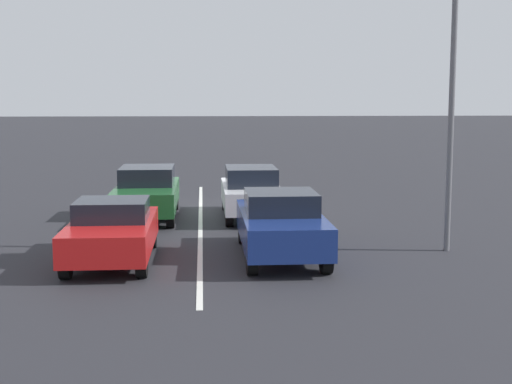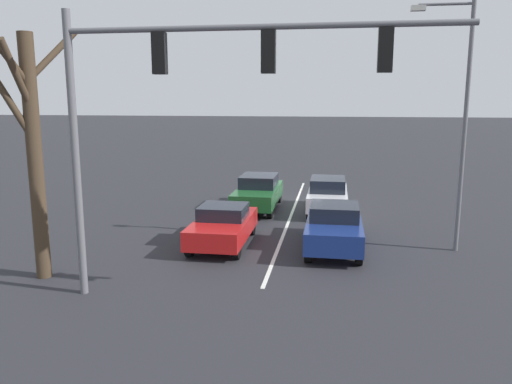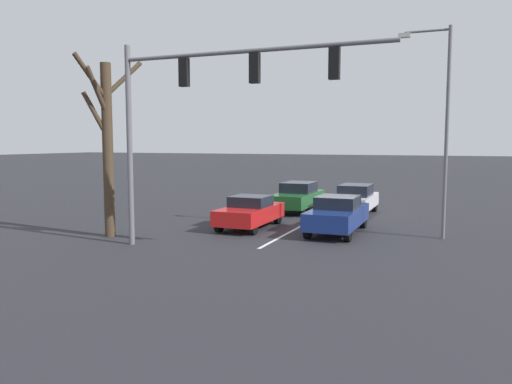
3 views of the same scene
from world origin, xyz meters
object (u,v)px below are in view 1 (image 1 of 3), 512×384
(car_navy_leftlane_front, at_px, (281,224))
(car_darkgreen_midlane_second, at_px, (147,192))
(car_red_midlane_front, at_px, (112,231))
(car_white_leftlane_second, at_px, (251,191))
(street_lamp_left_shoulder, at_px, (445,55))

(car_navy_leftlane_front, relative_size, car_darkgreen_midlane_second, 0.99)
(car_navy_leftlane_front, bearing_deg, car_red_midlane_front, 3.09)
(car_darkgreen_midlane_second, height_order, car_white_leftlane_second, car_white_leftlane_second)
(car_red_midlane_front, distance_m, car_white_leftlane_second, 6.68)
(car_red_midlane_front, xyz_separation_m, car_white_leftlane_second, (-3.49, -5.69, 0.10))
(street_lamp_left_shoulder, bearing_deg, car_red_midlane_front, 4.33)
(car_darkgreen_midlane_second, bearing_deg, car_red_midlane_front, 86.78)
(street_lamp_left_shoulder, bearing_deg, car_navy_leftlane_front, 5.55)
(car_red_midlane_front, xyz_separation_m, street_lamp_left_shoulder, (-7.66, -0.58, 3.94))
(car_navy_leftlane_front, relative_size, car_white_leftlane_second, 1.06)
(car_red_midlane_front, bearing_deg, car_darkgreen_midlane_second, -93.22)
(car_red_midlane_front, height_order, street_lamp_left_shoulder, street_lamp_left_shoulder)
(car_darkgreen_midlane_second, bearing_deg, car_navy_leftlane_front, 121.64)
(car_navy_leftlane_front, bearing_deg, car_white_leftlane_second, -86.75)
(car_red_midlane_front, relative_size, car_white_leftlane_second, 0.96)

